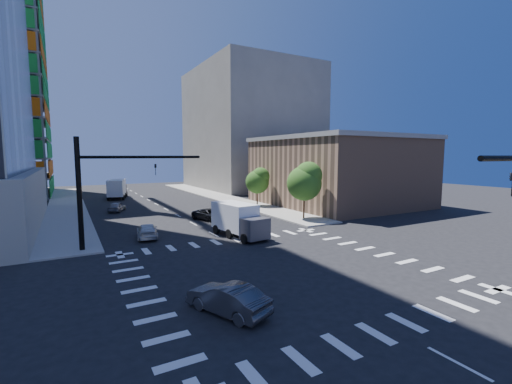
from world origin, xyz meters
TOP-DOWN VIEW (x-y plane):
  - ground at (0.00, 0.00)m, footprint 160.00×160.00m
  - road_markings at (0.00, 0.00)m, footprint 20.00×20.00m
  - sidewalk_ne at (12.50, 40.00)m, footprint 5.00×60.00m
  - sidewalk_nw at (-12.50, 40.00)m, footprint 5.00×60.00m
  - commercial_building at (25.00, 22.00)m, footprint 20.50×22.50m
  - bg_building_ne at (27.00, 55.00)m, footprint 24.00×30.00m
  - signal_mast_nw at (-10.00, 11.50)m, footprint 10.20×0.40m
  - tree_south at (12.63, 13.90)m, footprint 4.16×4.16m
  - tree_north at (12.93, 25.90)m, footprint 3.54×3.52m
  - car_nb_far at (2.42, 18.94)m, footprint 3.70×5.37m
  - car_sb_near at (-5.95, 13.69)m, footprint 2.52×4.68m
  - car_sb_mid at (-6.43, 31.26)m, footprint 3.03×4.21m
  - car_sb_cross at (-5.77, -4.11)m, footprint 3.18×4.71m
  - box_truck_near at (1.79, 9.62)m, footprint 3.36×6.29m
  - box_truck_far at (-4.37, 46.85)m, footprint 4.30×7.05m

SIDE VIEW (x-z plane):
  - ground at x=0.00m, z-range 0.00..0.00m
  - road_markings at x=0.00m, z-range 0.00..0.01m
  - sidewalk_ne at x=12.50m, z-range 0.00..0.15m
  - sidewalk_nw at x=-12.50m, z-range 0.00..0.15m
  - car_sb_near at x=-5.95m, z-range 0.00..1.29m
  - car_sb_mid at x=-6.43m, z-range 0.00..1.33m
  - car_nb_far at x=2.42m, z-range 0.00..1.36m
  - car_sb_cross at x=-5.77m, z-range 0.00..1.47m
  - box_truck_near at x=1.79m, z-range -0.18..2.96m
  - box_truck_far at x=-4.37m, z-range -0.20..3.25m
  - tree_north at x=12.93m, z-range 1.10..6.88m
  - tree_south at x=12.63m, z-range 1.27..8.10m
  - commercial_building at x=25.00m, z-range 0.01..10.61m
  - signal_mast_nw at x=-10.00m, z-range 0.99..9.99m
  - bg_building_ne at x=27.00m, z-range 0.00..28.00m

